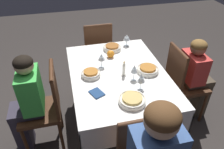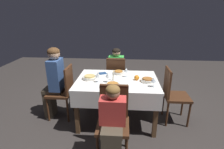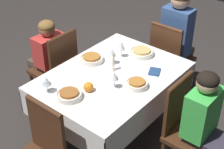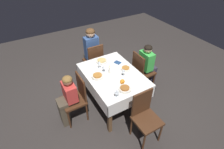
# 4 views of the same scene
# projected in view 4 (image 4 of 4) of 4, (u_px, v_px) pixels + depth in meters

# --- Properties ---
(ground_plane) EXTENTS (8.00, 8.00, 0.00)m
(ground_plane) POSITION_uv_depth(u_px,v_px,m) (113.00, 102.00, 3.61)
(ground_plane) COLOR #332D2B
(dining_table) EXTENTS (1.27, 0.92, 0.73)m
(dining_table) POSITION_uv_depth(u_px,v_px,m) (113.00, 78.00, 3.22)
(dining_table) COLOR white
(dining_table) RESTS_ON ground_plane
(chair_west) EXTENTS (0.39, 0.39, 0.92)m
(chair_west) POSITION_uv_depth(u_px,v_px,m) (94.00, 60.00, 3.93)
(chair_west) COLOR #472816
(chair_west) RESTS_ON ground_plane
(chair_north) EXTENTS (0.39, 0.39, 0.92)m
(chair_north) POSITION_uv_depth(u_px,v_px,m) (141.00, 70.00, 3.63)
(chair_north) COLOR #472816
(chair_north) RESTS_ON ground_plane
(chair_south) EXTENTS (0.39, 0.39, 0.92)m
(chair_south) POSITION_uv_depth(u_px,v_px,m) (76.00, 97.00, 3.02)
(chair_south) COLOR #472816
(chair_south) RESTS_ON ground_plane
(chair_east) EXTENTS (0.39, 0.39, 0.92)m
(chair_east) POSITION_uv_depth(u_px,v_px,m) (145.00, 115.00, 2.71)
(chair_east) COLOR #472816
(chair_east) RESTS_ON ground_plane
(person_adult_denim) EXTENTS (0.34, 0.30, 1.22)m
(person_adult_denim) POSITION_uv_depth(u_px,v_px,m) (91.00, 50.00, 3.92)
(person_adult_denim) COLOR #4C4233
(person_adult_denim) RESTS_ON ground_plane
(person_child_green) EXTENTS (0.30, 0.33, 1.06)m
(person_child_green) POSITION_uv_depth(u_px,v_px,m) (148.00, 65.00, 3.64)
(person_child_green) COLOR #383342
(person_child_green) RESTS_ON ground_plane
(person_child_red) EXTENTS (0.30, 0.33, 0.99)m
(person_child_red) POSITION_uv_depth(u_px,v_px,m) (67.00, 99.00, 2.93)
(person_child_red) COLOR #4C4233
(person_child_red) RESTS_ON ground_plane
(bowl_west) EXTENTS (0.23, 0.23, 0.06)m
(bowl_west) POSITION_uv_depth(u_px,v_px,m) (102.00, 61.00, 3.44)
(bowl_west) COLOR silver
(bowl_west) RESTS_ON dining_table
(wine_glass_west) EXTENTS (0.07, 0.07, 0.16)m
(wine_glass_west) POSITION_uv_depth(u_px,v_px,m) (99.00, 63.00, 3.24)
(wine_glass_west) COLOR white
(wine_glass_west) RESTS_ON dining_table
(bowl_north) EXTENTS (0.19, 0.19, 0.06)m
(bowl_north) POSITION_uv_depth(u_px,v_px,m) (126.00, 69.00, 3.25)
(bowl_north) COLOR silver
(bowl_north) RESTS_ON dining_table
(wine_glass_north) EXTENTS (0.07, 0.07, 0.15)m
(wine_glass_north) POSITION_uv_depth(u_px,v_px,m) (124.00, 71.00, 3.05)
(wine_glass_north) COLOR white
(wine_glass_north) RESTS_ON dining_table
(bowl_south) EXTENTS (0.21, 0.21, 0.06)m
(bowl_south) POSITION_uv_depth(u_px,v_px,m) (98.00, 76.00, 3.07)
(bowl_south) COLOR silver
(bowl_south) RESTS_ON dining_table
(wine_glass_south) EXTENTS (0.06, 0.06, 0.16)m
(wine_glass_south) POSITION_uv_depth(u_px,v_px,m) (104.00, 67.00, 3.14)
(wine_glass_south) COLOR white
(wine_glass_south) RESTS_ON dining_table
(bowl_east) EXTENTS (0.20, 0.20, 0.06)m
(bowl_east) POSITION_uv_depth(u_px,v_px,m) (125.00, 89.00, 2.81)
(bowl_east) COLOR silver
(bowl_east) RESTS_ON dining_table
(wine_glass_east) EXTENTS (0.08, 0.08, 0.14)m
(wine_glass_east) POSITION_uv_depth(u_px,v_px,m) (117.00, 92.00, 2.65)
(wine_glass_east) COLOR white
(wine_glass_east) RESTS_ON dining_table
(candle_centerpiece) EXTENTS (0.05, 0.05, 0.16)m
(candle_centerpiece) POSITION_uv_depth(u_px,v_px,m) (109.00, 70.00, 3.15)
(candle_centerpiece) COLOR beige
(candle_centerpiece) RESTS_ON dining_table
(orange_fruit) EXTENTS (0.08, 0.08, 0.08)m
(orange_fruit) POSITION_uv_depth(u_px,v_px,m) (122.00, 81.00, 2.93)
(orange_fruit) COLOR orange
(orange_fruit) RESTS_ON dining_table
(napkin_red_folded) EXTENTS (0.15, 0.14, 0.01)m
(napkin_red_folded) POSITION_uv_depth(u_px,v_px,m) (118.00, 63.00, 3.44)
(napkin_red_folded) COLOR navy
(napkin_red_folded) RESTS_ON dining_table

